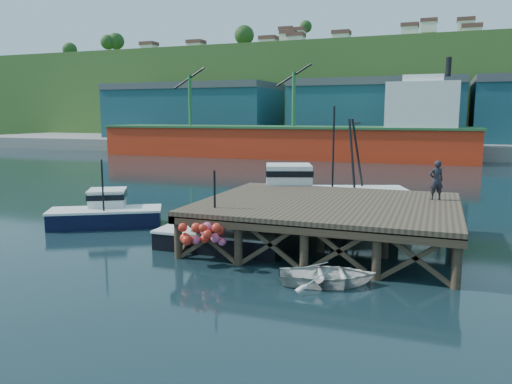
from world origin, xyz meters
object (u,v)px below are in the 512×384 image
at_px(trawler, 321,194).
at_px(dinghy, 327,275).
at_px(boat_navy, 106,212).
at_px(boat_black, 223,234).
at_px(dockworker, 436,180).

bearing_deg(trawler, dinghy, -95.60).
xyz_separation_m(boat_navy, dinghy, (14.03, -5.62, -0.40)).
relative_size(boat_navy, trawler, 0.60).
xyz_separation_m(boat_black, dinghy, (5.73, -3.32, -0.32)).
distance_m(boat_navy, dockworker, 17.98).
height_order(boat_navy, trawler, trawler).
bearing_deg(dinghy, dockworker, -42.41).
height_order(boat_navy, dinghy, boat_navy).
distance_m(trawler, dinghy, 12.80).
xyz_separation_m(dinghy, dockworker, (3.61, 8.17, 2.72)).
distance_m(boat_navy, boat_black, 8.62).
height_order(trawler, dockworker, trawler).
bearing_deg(dockworker, boat_navy, -14.23).
xyz_separation_m(boat_navy, trawler, (10.98, 6.76, 0.62)).
relative_size(dinghy, dockworker, 1.86).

